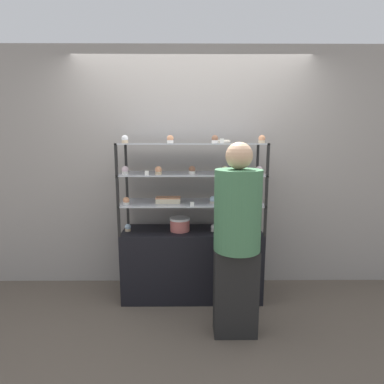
% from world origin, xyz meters
% --- Properties ---
extents(ground_plane, '(20.00, 20.00, 0.00)m').
position_xyz_m(ground_plane, '(0.00, 0.00, 0.00)').
color(ground_plane, brown).
extents(back_wall, '(8.00, 0.05, 2.60)m').
position_xyz_m(back_wall, '(0.00, 0.37, 1.30)').
color(back_wall, gray).
rests_on(back_wall, ground_plane).
extents(display_base, '(1.41, 0.44, 0.72)m').
position_xyz_m(display_base, '(0.00, 0.00, 0.36)').
color(display_base, black).
rests_on(display_base, ground_plane).
extents(display_riser_lower, '(1.41, 0.44, 0.29)m').
position_xyz_m(display_riser_lower, '(0.00, 0.00, 0.99)').
color(display_riser_lower, black).
rests_on(display_riser_lower, display_base).
extents(display_riser_middle, '(1.41, 0.44, 0.29)m').
position_xyz_m(display_riser_middle, '(0.00, 0.00, 1.28)').
color(display_riser_middle, black).
rests_on(display_riser_middle, display_riser_lower).
extents(display_riser_upper, '(1.41, 0.44, 0.29)m').
position_xyz_m(display_riser_upper, '(0.00, 0.00, 1.58)').
color(display_riser_upper, black).
rests_on(display_riser_upper, display_riser_middle).
extents(layer_cake_centerpiece, '(0.20, 0.20, 0.14)m').
position_xyz_m(layer_cake_centerpiece, '(-0.12, -0.02, 0.79)').
color(layer_cake_centerpiece, '#C66660').
rests_on(layer_cake_centerpiece, display_base).
extents(sheet_cake_frosted, '(0.24, 0.13, 0.06)m').
position_xyz_m(sheet_cake_frosted, '(-0.24, -0.03, 1.04)').
color(sheet_cake_frosted, beige).
rests_on(sheet_cake_frosted, display_riser_lower).
extents(cupcake_0, '(0.06, 0.06, 0.07)m').
position_xyz_m(cupcake_0, '(-0.65, -0.03, 0.75)').
color(cupcake_0, '#CCB28C').
rests_on(cupcake_0, display_base).
extents(cupcake_1, '(0.06, 0.06, 0.07)m').
position_xyz_m(cupcake_1, '(0.22, -0.04, 0.75)').
color(cupcake_1, white).
rests_on(cupcake_1, display_base).
extents(cupcake_2, '(0.06, 0.06, 0.07)m').
position_xyz_m(cupcake_2, '(0.63, -0.09, 0.75)').
color(cupcake_2, beige).
rests_on(cupcake_2, display_base).
extents(price_tag_0, '(0.04, 0.00, 0.04)m').
position_xyz_m(price_tag_0, '(0.44, -0.20, 0.74)').
color(price_tag_0, white).
rests_on(price_tag_0, display_base).
extents(cupcake_3, '(0.06, 0.06, 0.07)m').
position_xyz_m(cupcake_3, '(-0.64, -0.10, 1.04)').
color(cupcake_3, white).
rests_on(cupcake_3, display_riser_lower).
extents(cupcake_4, '(0.06, 0.06, 0.07)m').
position_xyz_m(cupcake_4, '(0.20, -0.06, 1.04)').
color(cupcake_4, beige).
rests_on(cupcake_4, display_riser_lower).
extents(cupcake_5, '(0.06, 0.06, 0.07)m').
position_xyz_m(cupcake_5, '(0.63, -0.06, 1.04)').
color(cupcake_5, beige).
rests_on(cupcake_5, display_riser_lower).
extents(price_tag_1, '(0.04, 0.00, 0.04)m').
position_xyz_m(price_tag_1, '(0.00, -0.20, 1.03)').
color(price_tag_1, white).
rests_on(price_tag_1, display_riser_lower).
extents(cupcake_6, '(0.06, 0.06, 0.08)m').
position_xyz_m(cupcake_6, '(-0.64, -0.09, 1.34)').
color(cupcake_6, white).
rests_on(cupcake_6, display_riser_middle).
extents(cupcake_7, '(0.06, 0.06, 0.08)m').
position_xyz_m(cupcake_7, '(-0.32, -0.11, 1.34)').
color(cupcake_7, '#CCB28C').
rests_on(cupcake_7, display_riser_middle).
extents(cupcake_8, '(0.06, 0.06, 0.08)m').
position_xyz_m(cupcake_8, '(0.00, -0.07, 1.34)').
color(cupcake_8, white).
rests_on(cupcake_8, display_riser_middle).
extents(cupcake_9, '(0.06, 0.06, 0.08)m').
position_xyz_m(cupcake_9, '(0.32, -0.07, 1.34)').
color(cupcake_9, '#CCB28C').
rests_on(cupcake_9, display_riser_middle).
extents(cupcake_10, '(0.06, 0.06, 0.08)m').
position_xyz_m(cupcake_10, '(0.64, -0.08, 1.34)').
color(cupcake_10, '#CCB28C').
rests_on(cupcake_10, display_riser_middle).
extents(price_tag_2, '(0.04, 0.00, 0.04)m').
position_xyz_m(price_tag_2, '(-0.42, -0.20, 1.32)').
color(price_tag_2, white).
rests_on(price_tag_2, display_riser_middle).
extents(cupcake_11, '(0.06, 0.06, 0.08)m').
position_xyz_m(cupcake_11, '(-0.63, -0.08, 1.63)').
color(cupcake_11, '#CCB28C').
rests_on(cupcake_11, display_riser_upper).
extents(cupcake_12, '(0.06, 0.06, 0.08)m').
position_xyz_m(cupcake_12, '(-0.20, -0.09, 1.63)').
color(cupcake_12, white).
rests_on(cupcake_12, display_riser_upper).
extents(cupcake_13, '(0.06, 0.06, 0.08)m').
position_xyz_m(cupcake_13, '(0.21, -0.09, 1.63)').
color(cupcake_13, white).
rests_on(cupcake_13, display_riser_upper).
extents(cupcake_14, '(0.06, 0.06, 0.08)m').
position_xyz_m(cupcake_14, '(0.65, -0.11, 1.63)').
color(cupcake_14, '#CCB28C').
rests_on(cupcake_14, display_riser_upper).
extents(price_tag_3, '(0.04, 0.00, 0.04)m').
position_xyz_m(price_tag_3, '(0.27, -0.20, 1.62)').
color(price_tag_3, white).
rests_on(price_tag_3, display_riser_upper).
extents(donut_glazed, '(0.14, 0.14, 0.03)m').
position_xyz_m(donut_glazed, '(0.30, -0.00, 1.61)').
color(donut_glazed, '#EFE5CC').
rests_on(donut_glazed, display_riser_upper).
extents(customer_figure, '(0.38, 0.38, 1.61)m').
position_xyz_m(customer_figure, '(0.36, -0.63, 0.86)').
color(customer_figure, black).
rests_on(customer_figure, ground_plane).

